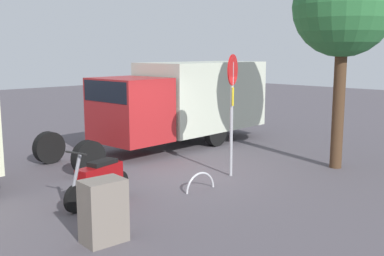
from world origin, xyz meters
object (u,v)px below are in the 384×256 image
at_px(motorcycle, 99,179).
at_px(stop_sign, 232,96).
at_px(box_truck_near, 183,99).
at_px(bike_rack_hoop, 200,190).
at_px(street_tree, 344,8).
at_px(utility_cabinet, 103,211).

xyz_separation_m(motorcycle, stop_sign, (-3.57, 0.54, 1.51)).
distance_m(box_truck_near, stop_sign, 4.21).
distance_m(motorcycle, stop_sign, 3.91).
xyz_separation_m(box_truck_near, bike_rack_hoop, (3.34, 4.04, -1.56)).
height_order(box_truck_near, street_tree, street_tree).
relative_size(motorcycle, street_tree, 0.32).
relative_size(stop_sign, street_tree, 0.55).
bearing_deg(utility_cabinet, box_truck_near, -143.11).
xyz_separation_m(box_truck_near, stop_sign, (1.89, 3.73, 0.47)).
distance_m(box_truck_near, utility_cabinet, 8.22).
relative_size(street_tree, bike_rack_hoop, 6.56).
bearing_deg(utility_cabinet, stop_sign, -165.81).
relative_size(motorcycle, stop_sign, 0.59).
xyz_separation_m(stop_sign, street_tree, (-2.66, 1.46, 2.19)).
distance_m(stop_sign, bike_rack_hoop, 2.51).
relative_size(stop_sign, bike_rack_hoop, 3.59).
bearing_deg(street_tree, stop_sign, -28.77).
bearing_deg(motorcycle, street_tree, 149.18).
relative_size(motorcycle, utility_cabinet, 1.69).
relative_size(stop_sign, utility_cabinet, 2.88).
bearing_deg(stop_sign, utility_cabinet, 14.19).
distance_m(utility_cabinet, bike_rack_hoop, 3.34).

